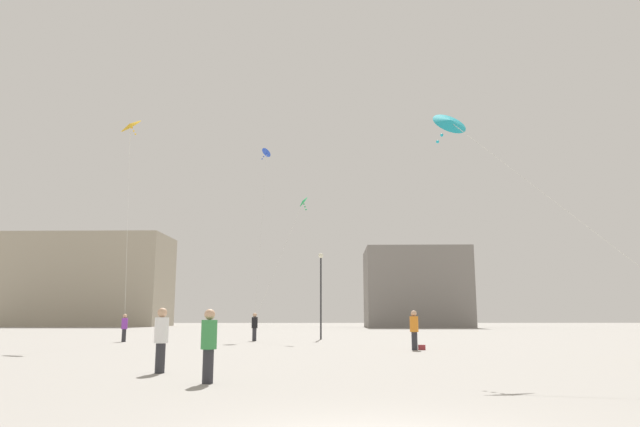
{
  "coord_description": "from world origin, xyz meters",
  "views": [
    {
      "loc": [
        -0.93,
        -7.13,
        1.5
      ],
      "look_at": [
        0.0,
        20.02,
        6.43
      ],
      "focal_mm": 32.14,
      "sensor_mm": 36.0,
      "label": 1
    }
  ],
  "objects_px": {
    "person_in_white": "(161,337)",
    "person_in_purple": "(124,327)",
    "kite_amber_diamond": "(130,126)",
    "lamppost_east": "(321,282)",
    "kite_cyan_diamond": "(451,123)",
    "handbag_beside_flyer": "(422,347)",
    "building_left_hall": "(91,281)",
    "person_in_black": "(255,326)",
    "kite_cobalt_diamond": "(266,155)",
    "person_in_orange": "(414,328)",
    "building_centre_hall": "(415,288)",
    "kite_emerald_diamond": "(302,203)",
    "person_in_green": "(209,342)"
  },
  "relations": [
    {
      "from": "person_in_orange",
      "to": "building_centre_hall",
      "type": "xyz_separation_m",
      "value": [
        12.61,
        62.18,
        4.99
      ]
    },
    {
      "from": "kite_amber_diamond",
      "to": "handbag_beside_flyer",
      "type": "bearing_deg",
      "value": -21.08
    },
    {
      "from": "kite_amber_diamond",
      "to": "kite_emerald_diamond",
      "type": "xyz_separation_m",
      "value": [
        10.39,
        4.54,
        -3.77
      ]
    },
    {
      "from": "person_in_green",
      "to": "lamppost_east",
      "type": "xyz_separation_m",
      "value": [
        3.56,
        26.6,
        2.98
      ]
    },
    {
      "from": "kite_emerald_diamond",
      "to": "lamppost_east",
      "type": "bearing_deg",
      "value": 61.93
    },
    {
      "from": "handbag_beside_flyer",
      "to": "building_centre_hall",
      "type": "bearing_deg",
      "value": 78.83
    },
    {
      "from": "handbag_beside_flyer",
      "to": "kite_cyan_diamond",
      "type": "bearing_deg",
      "value": -95.08
    },
    {
      "from": "kite_amber_diamond",
      "to": "kite_cyan_diamond",
      "type": "distance_m",
      "value": 22.52
    },
    {
      "from": "person_in_green",
      "to": "kite_cobalt_diamond",
      "type": "distance_m",
      "value": 32.38
    },
    {
      "from": "person_in_white",
      "to": "building_left_hall",
      "type": "distance_m",
      "value": 90.16
    },
    {
      "from": "person_in_purple",
      "to": "building_left_hall",
      "type": "relative_size",
      "value": 0.06
    },
    {
      "from": "person_in_white",
      "to": "building_left_hall",
      "type": "height_order",
      "value": "building_left_hall"
    },
    {
      "from": "person_in_black",
      "to": "kite_cobalt_diamond",
      "type": "distance_m",
      "value": 14.2
    },
    {
      "from": "person_in_white",
      "to": "person_in_purple",
      "type": "bearing_deg",
      "value": -142.95
    },
    {
      "from": "kite_cobalt_diamond",
      "to": "person_in_green",
      "type": "bearing_deg",
      "value": -88.84
    },
    {
      "from": "person_in_orange",
      "to": "handbag_beside_flyer",
      "type": "distance_m",
      "value": 0.95
    },
    {
      "from": "handbag_beside_flyer",
      "to": "kite_emerald_diamond",
      "type": "bearing_deg",
      "value": 117.51
    },
    {
      "from": "person_in_white",
      "to": "lamppost_east",
      "type": "height_order",
      "value": "lamppost_east"
    },
    {
      "from": "person_in_black",
      "to": "kite_amber_diamond",
      "type": "height_order",
      "value": "kite_amber_diamond"
    },
    {
      "from": "person_in_white",
      "to": "building_centre_hall",
      "type": "height_order",
      "value": "building_centre_hall"
    },
    {
      "from": "person_in_black",
      "to": "lamppost_east",
      "type": "bearing_deg",
      "value": 166.22
    },
    {
      "from": "person_in_orange",
      "to": "lamppost_east",
      "type": "height_order",
      "value": "lamppost_east"
    },
    {
      "from": "person_in_green",
      "to": "person_in_purple",
      "type": "height_order",
      "value": "person_in_purple"
    },
    {
      "from": "person_in_black",
      "to": "handbag_beside_flyer",
      "type": "distance_m",
      "value": 13.61
    },
    {
      "from": "person_in_orange",
      "to": "kite_emerald_diamond",
      "type": "height_order",
      "value": "kite_emerald_diamond"
    },
    {
      "from": "kite_emerald_diamond",
      "to": "lamppost_east",
      "type": "distance_m",
      "value": 5.88
    },
    {
      "from": "kite_amber_diamond",
      "to": "lamppost_east",
      "type": "distance_m",
      "value": 16.33
    },
    {
      "from": "person_in_purple",
      "to": "kite_cyan_diamond",
      "type": "bearing_deg",
      "value": -71.62
    },
    {
      "from": "building_left_hall",
      "to": "building_centre_hall",
      "type": "relative_size",
      "value": 1.63
    },
    {
      "from": "person_in_white",
      "to": "kite_emerald_diamond",
      "type": "bearing_deg",
      "value": -172.47
    },
    {
      "from": "person_in_black",
      "to": "lamppost_east",
      "type": "xyz_separation_m",
      "value": [
        4.37,
        2.67,
        2.94
      ]
    },
    {
      "from": "person_in_orange",
      "to": "lamppost_east",
      "type": "distance_m",
      "value": 14.15
    },
    {
      "from": "person_in_orange",
      "to": "person_in_purple",
      "type": "height_order",
      "value": "person_in_orange"
    },
    {
      "from": "person_in_orange",
      "to": "person_in_white",
      "type": "bearing_deg",
      "value": 144.04
    },
    {
      "from": "person_in_orange",
      "to": "kite_amber_diamond",
      "type": "xyz_separation_m",
      "value": [
        -15.6,
        6.25,
        11.84
      ]
    },
    {
      "from": "kite_cyan_diamond",
      "to": "building_centre_hall",
      "type": "distance_m",
      "value": 73.03
    },
    {
      "from": "kite_amber_diamond",
      "to": "handbag_beside_flyer",
      "type": "xyz_separation_m",
      "value": [
        15.95,
        -6.15,
        -12.71
      ]
    },
    {
      "from": "kite_amber_diamond",
      "to": "person_in_orange",
      "type": "bearing_deg",
      "value": -21.83
    },
    {
      "from": "person_in_purple",
      "to": "kite_cyan_diamond",
      "type": "distance_m",
      "value": 25.7
    },
    {
      "from": "person_in_orange",
      "to": "handbag_beside_flyer",
      "type": "xyz_separation_m",
      "value": [
        0.35,
        0.1,
        -0.88
      ]
    },
    {
      "from": "kite_cyan_diamond",
      "to": "person_in_black",
      "type": "bearing_deg",
      "value": 110.89
    },
    {
      "from": "person_in_black",
      "to": "building_left_hall",
      "type": "bearing_deg",
      "value": -107.33
    },
    {
      "from": "kite_amber_diamond",
      "to": "handbag_beside_flyer",
      "type": "relative_size",
      "value": 37.87
    },
    {
      "from": "person_in_white",
      "to": "person_in_purple",
      "type": "distance_m",
      "value": 21.54
    },
    {
      "from": "kite_cyan_diamond",
      "to": "building_centre_hall",
      "type": "height_order",
      "value": "building_centre_hall"
    },
    {
      "from": "person_in_orange",
      "to": "person_in_purple",
      "type": "distance_m",
      "value": 18.83
    },
    {
      "from": "kite_emerald_diamond",
      "to": "kite_cobalt_diamond",
      "type": "bearing_deg",
      "value": 117.04
    },
    {
      "from": "kite_cyan_diamond",
      "to": "handbag_beside_flyer",
      "type": "distance_m",
      "value": 12.34
    },
    {
      "from": "kite_amber_diamond",
      "to": "kite_cyan_diamond",
      "type": "bearing_deg",
      "value": -46.5
    },
    {
      "from": "building_centre_hall",
      "to": "person_in_green",
      "type": "bearing_deg",
      "value": -104.87
    }
  ]
}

